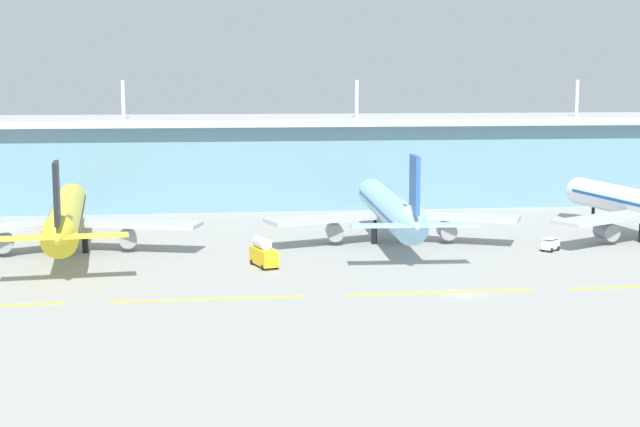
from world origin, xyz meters
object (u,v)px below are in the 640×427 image
at_px(airliner_near_middle, 66,217).
at_px(airliner_center, 390,209).
at_px(baggage_cart, 551,244).
at_px(fuel_truck, 264,253).

height_order(airliner_near_middle, airliner_center, same).
bearing_deg(airliner_center, airliner_near_middle, -177.30).
bearing_deg(airliner_center, baggage_cart, -25.30).
height_order(fuel_truck, baggage_cart, fuel_truck).
xyz_separation_m(airliner_near_middle, fuel_truck, (34.55, -17.75, -4.19)).
height_order(airliner_center, fuel_truck, airliner_center).
distance_m(airliner_near_middle, airliner_center, 60.23).
bearing_deg(airliner_near_middle, fuel_truck, -27.20).
bearing_deg(baggage_cart, airliner_center, 154.70).
relative_size(airliner_near_middle, airliner_center, 1.06).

